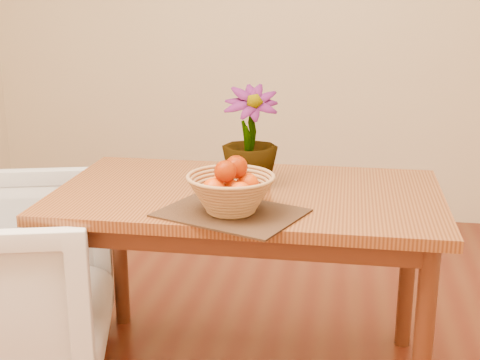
# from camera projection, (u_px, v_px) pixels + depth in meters

# --- Properties ---
(wall_back) EXTENTS (4.00, 0.02, 2.70)m
(wall_back) POSITION_uv_depth(u_px,v_px,m) (296.00, 6.00, 4.12)
(wall_back) COLOR beige
(wall_back) RESTS_ON floor
(table) EXTENTS (1.40, 0.80, 0.75)m
(table) POSITION_uv_depth(u_px,v_px,m) (248.00, 213.00, 2.46)
(table) COLOR brown
(table) RESTS_ON floor
(placemat) EXTENTS (0.53, 0.47, 0.01)m
(placemat) POSITION_uv_depth(u_px,v_px,m) (231.00, 213.00, 2.18)
(placemat) COLOR #3E2716
(placemat) RESTS_ON table
(wicker_basket) EXTENTS (0.29, 0.29, 0.12)m
(wicker_basket) POSITION_uv_depth(u_px,v_px,m) (231.00, 195.00, 2.17)
(wicker_basket) COLOR #B07C49
(wicker_basket) RESTS_ON placemat
(orange_pile) EXTENTS (0.17, 0.16, 0.13)m
(orange_pile) POSITION_uv_depth(u_px,v_px,m) (231.00, 179.00, 2.15)
(orange_pile) COLOR red
(orange_pile) RESTS_ON wicker_basket
(potted_plant) EXTENTS (0.24, 0.24, 0.37)m
(potted_plant) POSITION_uv_depth(u_px,v_px,m) (250.00, 137.00, 2.46)
(potted_plant) COLOR #194212
(potted_plant) RESTS_ON table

